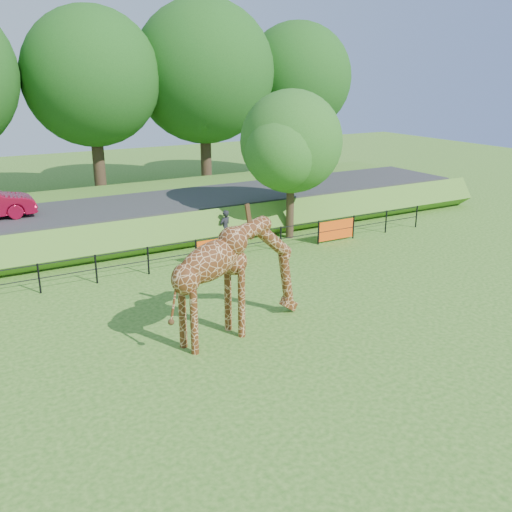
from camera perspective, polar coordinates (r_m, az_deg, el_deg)
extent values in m
plane|color=#2C6318|center=(15.67, -0.63, -10.47)|extent=(90.00, 90.00, 0.00)
cube|color=#2C6318|center=(29.15, -15.67, 3.80)|extent=(40.00, 9.00, 1.30)
cube|color=#2A2B2D|center=(27.57, -15.00, 4.59)|extent=(40.00, 5.00, 0.12)
imported|color=black|center=(25.51, -3.10, 2.83)|extent=(0.68, 0.55, 1.61)
cylinder|color=#342517|center=(26.53, 3.43, 5.19)|extent=(0.36, 0.36, 3.20)
sphere|color=#275C19|center=(26.05, 3.55, 11.35)|extent=(4.60, 4.60, 4.60)
sphere|color=#275C19|center=(27.31, 4.79, 10.66)|extent=(3.45, 3.45, 3.45)
sphere|color=#275C19|center=(25.02, 2.62, 10.29)|extent=(3.22, 3.22, 3.22)
cylinder|color=#342517|center=(35.48, -15.47, 9.32)|extent=(0.70, 0.70, 5.00)
sphere|color=#154312|center=(35.13, -16.13, 16.81)|extent=(7.80, 7.80, 7.80)
cylinder|color=#342517|center=(37.81, -5.03, 10.39)|extent=(0.70, 0.70, 5.00)
sphere|color=#154312|center=(37.48, -5.25, 17.86)|extent=(8.80, 8.80, 8.80)
cylinder|color=#342517|center=(41.21, 3.99, 11.04)|extent=(0.70, 0.70, 5.00)
sphere|color=#154312|center=(40.91, 4.14, 17.36)|extent=(7.40, 7.40, 7.40)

